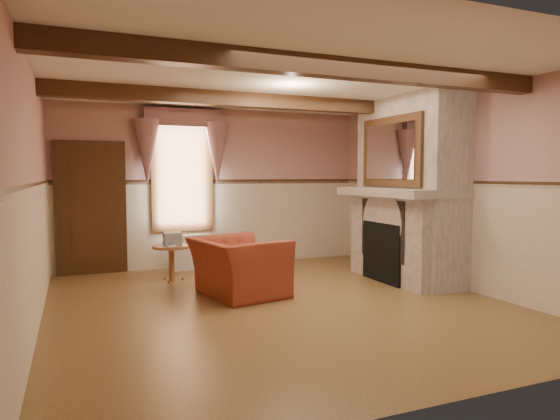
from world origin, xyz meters
name	(u,v)px	position (x,y,z in m)	size (l,w,h in m)	color
floor	(279,304)	(0.00, 0.00, 0.00)	(5.50, 6.00, 0.01)	brown
ceiling	(279,78)	(0.00, 0.00, 2.80)	(5.50, 6.00, 0.01)	silver
wall_back	(215,187)	(0.00, 3.00, 1.40)	(5.50, 0.02, 2.80)	tan
wall_front	(445,207)	(0.00, -3.00, 1.40)	(5.50, 0.02, 2.80)	tan
wall_left	(32,196)	(-2.75, 0.00, 1.40)	(0.02, 6.00, 2.80)	tan
wall_right	(454,190)	(2.75, 0.00, 1.40)	(0.02, 6.00, 2.80)	tan
wainscot	(279,245)	(0.00, 0.00, 0.75)	(5.50, 6.00, 1.50)	beige
chair_rail	(279,185)	(0.00, 0.00, 1.50)	(5.50, 6.00, 0.08)	black
firebox	(386,252)	(2.00, 0.60, 0.45)	(0.20, 0.95, 0.90)	black
armchair	(239,267)	(-0.34, 0.61, 0.39)	(1.19, 1.04, 0.78)	maroon
side_table	(172,263)	(-1.00, 1.89, 0.28)	(0.58, 0.58, 0.55)	brown
book_stack	(173,239)	(-0.98, 1.88, 0.65)	(0.26, 0.32, 0.20)	#B7AD8C
radiator	(189,252)	(-0.55, 2.70, 0.30)	(0.70, 0.18, 0.60)	silver
bowl	(396,185)	(2.24, 0.71, 1.47)	(0.38, 0.38, 0.09)	brown
mantel_clock	(371,181)	(2.24, 1.40, 1.52)	(0.14, 0.24, 0.20)	black
oil_lamp	(391,179)	(2.24, 0.85, 1.56)	(0.11, 0.11, 0.28)	#B37332
candle_red	(415,183)	(2.24, 0.25, 1.50)	(0.06, 0.06, 0.16)	#AE1521
jar_yellow	(421,185)	(2.24, 0.10, 1.48)	(0.06, 0.06, 0.12)	gold
fireplace	(410,189)	(2.42, 0.60, 1.40)	(0.85, 2.00, 2.80)	gray
mantel	(400,192)	(2.24, 0.60, 1.36)	(1.05, 2.05, 0.12)	gray
overmantel_mirror	(390,152)	(2.06, 0.60, 1.97)	(0.06, 1.44, 1.04)	silver
door	(91,210)	(-2.10, 2.94, 1.05)	(1.10, 0.10, 2.10)	black
window	(182,173)	(-0.60, 2.97, 1.65)	(1.06, 0.08, 2.02)	white
window_drapes	(183,138)	(-0.60, 2.88, 2.25)	(1.30, 0.14, 1.40)	gray
ceiling_beam_front	(324,67)	(0.00, -1.20, 2.70)	(5.50, 0.18, 0.20)	black
ceiling_beam_back	(247,100)	(0.00, 1.20, 2.70)	(5.50, 0.18, 0.20)	black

